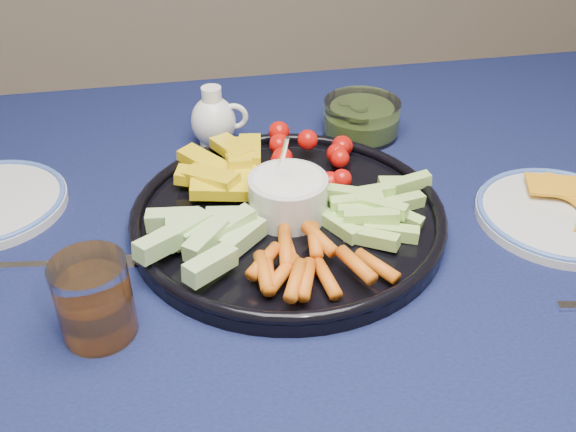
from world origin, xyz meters
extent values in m
cube|color=#4E291A|center=(0.00, 0.00, 0.72)|extent=(1.60, 1.00, 0.04)
cube|color=#0D1534|center=(0.00, 0.00, 0.74)|extent=(1.66, 1.06, 0.01)
cube|color=#0D1534|center=(0.00, 0.53, 0.60)|extent=(1.66, 0.01, 0.30)
cylinder|color=black|center=(-0.09, 0.05, 0.75)|extent=(0.39, 0.39, 0.02)
torus|color=black|center=(-0.09, 0.05, 0.77)|extent=(0.40, 0.40, 0.02)
cylinder|color=silver|center=(-0.09, 0.05, 0.79)|extent=(0.10, 0.10, 0.05)
cylinder|color=white|center=(-0.09, 0.05, 0.81)|extent=(0.09, 0.09, 0.01)
cylinder|color=white|center=(-0.16, 0.28, 0.75)|extent=(0.05, 0.05, 0.01)
ellipsoid|color=white|center=(-0.16, 0.28, 0.79)|extent=(0.07, 0.07, 0.08)
cylinder|color=white|center=(-0.16, 0.28, 0.83)|extent=(0.03, 0.03, 0.03)
torus|color=white|center=(-0.13, 0.28, 0.79)|extent=(0.04, 0.02, 0.04)
torus|color=#4367BD|center=(-0.16, 0.28, 0.81)|extent=(0.04, 0.04, 0.00)
cylinder|color=silver|center=(0.07, 0.27, 0.77)|extent=(0.12, 0.12, 0.06)
cylinder|color=#516C1F|center=(0.07, 0.27, 0.76)|extent=(0.10, 0.10, 0.03)
cylinder|color=silver|center=(0.26, 0.00, 0.75)|extent=(0.21, 0.21, 0.01)
torus|color=#4367BD|center=(0.26, 0.00, 0.76)|extent=(0.21, 0.21, 0.01)
cylinder|color=silver|center=(-0.31, -0.09, 0.79)|extent=(0.08, 0.08, 0.09)
cylinder|color=orange|center=(-0.31, -0.09, 0.77)|extent=(0.07, 0.07, 0.05)
cube|color=white|center=(-0.38, 0.03, 0.75)|extent=(0.15, 0.03, 0.00)
cube|color=white|center=(-0.30, 0.01, 0.75)|extent=(0.04, 0.03, 0.00)
camera|label=1|loc=(-0.21, -0.60, 1.23)|focal=40.00mm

